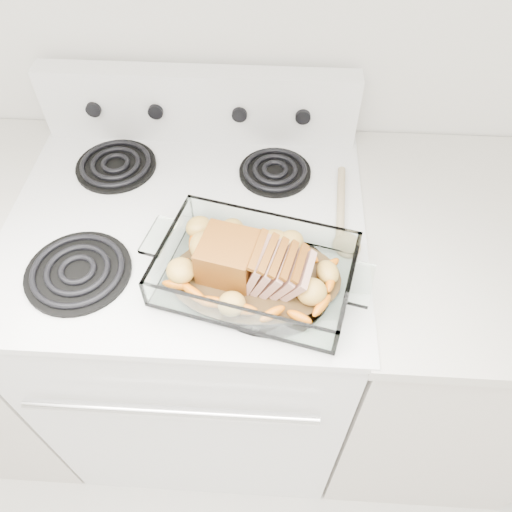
# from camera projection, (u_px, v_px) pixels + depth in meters

# --- Properties ---
(electric_range) EXTENTS (0.78, 0.70, 1.12)m
(electric_range) POSITION_uv_depth(u_px,v_px,m) (203.00, 327.00, 1.44)
(electric_range) COLOR white
(electric_range) RESTS_ON ground
(counter_right) EXTENTS (0.58, 0.68, 0.93)m
(counter_right) POSITION_uv_depth(u_px,v_px,m) (434.00, 342.00, 1.43)
(counter_right) COLOR beige
(counter_right) RESTS_ON ground
(baking_dish) EXTENTS (0.36, 0.24, 0.07)m
(baking_dish) POSITION_uv_depth(u_px,v_px,m) (255.00, 274.00, 0.96)
(baking_dish) COLOR white
(baking_dish) RESTS_ON electric_range
(pork_roast) EXTENTS (0.21, 0.10, 0.08)m
(pork_roast) POSITION_uv_depth(u_px,v_px,m) (244.00, 264.00, 0.94)
(pork_roast) COLOR brown
(pork_roast) RESTS_ON baking_dish
(roast_vegetables) EXTENTS (0.35, 0.19, 0.04)m
(roast_vegetables) POSITION_uv_depth(u_px,v_px,m) (254.00, 256.00, 0.97)
(roast_vegetables) COLOR #C96311
(roast_vegetables) RESTS_ON baking_dish
(wooden_spoon) EXTENTS (0.06, 0.27, 0.02)m
(wooden_spoon) POSITION_uv_depth(u_px,v_px,m) (344.00, 225.00, 1.06)
(wooden_spoon) COLOR #B8AB8A
(wooden_spoon) RESTS_ON electric_range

